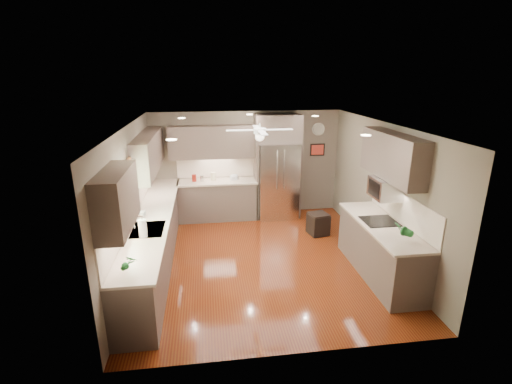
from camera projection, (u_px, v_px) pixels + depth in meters
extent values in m
plane|color=#4C160A|center=(262.00, 259.00, 6.97)|extent=(5.00, 5.00, 0.00)
plane|color=white|center=(262.00, 125.00, 6.20)|extent=(5.00, 5.00, 0.00)
plane|color=#6A5F51|center=(246.00, 164.00, 8.94)|extent=(4.50, 0.00, 4.50)
plane|color=#6A5F51|center=(295.00, 264.00, 4.23)|extent=(4.50, 0.00, 4.50)
plane|color=#6A5F51|center=(131.00, 202.00, 6.29)|extent=(0.00, 5.00, 5.00)
plane|color=#6A5F51|center=(382.00, 191.00, 6.88)|extent=(0.00, 5.00, 5.00)
cylinder|color=maroon|center=(194.00, 178.00, 8.57)|extent=(0.10, 0.10, 0.16)
cylinder|color=silver|center=(202.00, 178.00, 8.58)|extent=(0.11, 0.11, 0.14)
cylinder|color=beige|center=(213.00, 176.00, 8.67)|extent=(0.14, 0.14, 0.19)
imported|color=white|center=(143.00, 213.00, 6.41)|extent=(0.09, 0.09, 0.17)
imported|color=#195A22|center=(129.00, 263.00, 4.59)|extent=(0.18, 0.15, 0.30)
imported|color=#195A22|center=(403.00, 230.00, 5.51)|extent=(0.23, 0.21, 0.34)
imported|color=beige|center=(234.00, 179.00, 8.70)|extent=(0.28, 0.28, 0.05)
cube|color=brown|center=(154.00, 240.00, 6.72)|extent=(0.60, 4.70, 0.90)
cube|color=beige|center=(153.00, 216.00, 6.58)|extent=(0.65, 4.70, 0.04)
cube|color=beige|center=(134.00, 202.00, 6.45)|extent=(0.02, 4.70, 0.50)
cube|color=brown|center=(218.00, 200.00, 8.81)|extent=(1.85, 0.60, 0.90)
cube|color=beige|center=(217.00, 182.00, 8.65)|extent=(1.85, 0.65, 0.04)
cube|color=beige|center=(216.00, 167.00, 8.85)|extent=(1.85, 0.02, 0.50)
cube|color=brown|center=(117.00, 200.00, 4.63)|extent=(0.33, 1.20, 0.75)
cube|color=brown|center=(149.00, 153.00, 7.37)|extent=(0.33, 2.40, 0.75)
cube|color=brown|center=(216.00, 142.00, 8.52)|extent=(2.15, 0.33, 0.75)
cube|color=brown|center=(392.00, 156.00, 6.10)|extent=(0.33, 1.70, 0.75)
cube|color=#BFF2B2|center=(124.00, 194.00, 5.73)|extent=(0.01, 1.00, 0.80)
cube|color=brown|center=(123.00, 167.00, 5.60)|extent=(0.05, 1.12, 0.06)
cube|color=brown|center=(129.00, 220.00, 5.87)|extent=(0.05, 1.12, 0.06)
cube|color=brown|center=(119.00, 205.00, 5.24)|extent=(0.05, 0.06, 0.80)
cube|color=brown|center=(132.00, 184.00, 6.24)|extent=(0.05, 0.06, 0.80)
cube|color=silver|center=(148.00, 230.00, 5.96)|extent=(0.50, 0.70, 0.03)
cube|color=#262626|center=(148.00, 232.00, 5.97)|extent=(0.44, 0.62, 0.05)
cylinder|color=silver|center=(135.00, 223.00, 5.90)|extent=(0.02, 0.02, 0.24)
cylinder|color=silver|center=(138.00, 216.00, 5.87)|extent=(0.16, 0.02, 0.02)
cube|color=silver|center=(277.00, 180.00, 8.80)|extent=(0.92, 0.72, 1.82)
cube|color=black|center=(280.00, 195.00, 8.55)|extent=(0.88, 0.02, 0.02)
cube|color=black|center=(281.00, 170.00, 8.37)|extent=(0.01, 0.02, 1.00)
cylinder|color=silver|center=(277.00, 170.00, 8.32)|extent=(0.02, 0.02, 0.90)
cylinder|color=silver|center=(284.00, 170.00, 8.35)|extent=(0.02, 0.02, 0.90)
cube|color=brown|center=(278.00, 128.00, 8.48)|extent=(1.04, 0.60, 0.63)
cube|color=brown|center=(256.00, 180.00, 8.79)|extent=(0.06, 0.60, 1.82)
cube|color=brown|center=(297.00, 179.00, 8.92)|extent=(0.06, 0.60, 1.82)
cube|color=brown|center=(380.00, 250.00, 6.32)|extent=(0.65, 2.20, 0.90)
cube|color=beige|center=(382.00, 225.00, 6.18)|extent=(0.70, 2.20, 0.04)
cube|color=beige|center=(403.00, 208.00, 6.13)|extent=(0.02, 2.20, 0.50)
cube|color=black|center=(380.00, 221.00, 6.26)|extent=(0.56, 0.52, 0.01)
cube|color=silver|center=(386.00, 188.00, 6.26)|extent=(0.42, 0.55, 0.34)
cube|color=black|center=(374.00, 189.00, 6.23)|extent=(0.02, 0.40, 0.26)
cylinder|color=white|center=(260.00, 125.00, 6.50)|extent=(0.03, 0.03, 0.08)
cylinder|color=white|center=(260.00, 131.00, 6.53)|extent=(0.22, 0.22, 0.10)
sphere|color=white|center=(260.00, 137.00, 6.56)|extent=(0.16, 0.16, 0.16)
cube|color=white|center=(279.00, 130.00, 6.57)|extent=(0.48, 0.11, 0.01)
cube|color=white|center=(257.00, 127.00, 6.85)|extent=(0.11, 0.48, 0.01)
cube|color=white|center=(240.00, 130.00, 6.48)|extent=(0.48, 0.11, 0.01)
cube|color=white|center=(263.00, 133.00, 6.19)|extent=(0.11, 0.48, 0.01)
cylinder|color=white|center=(182.00, 118.00, 7.25)|extent=(0.14, 0.14, 0.01)
cylinder|color=white|center=(315.00, 116.00, 7.60)|extent=(0.14, 0.14, 0.01)
cylinder|color=white|center=(171.00, 140.00, 4.89)|extent=(0.14, 0.14, 0.01)
cylinder|color=white|center=(366.00, 135.00, 5.24)|extent=(0.14, 0.14, 0.01)
cylinder|color=white|center=(250.00, 114.00, 7.90)|extent=(0.14, 0.14, 0.01)
cylinder|color=white|center=(318.00, 129.00, 8.91)|extent=(0.30, 0.03, 0.30)
cylinder|color=silver|center=(319.00, 129.00, 8.90)|extent=(0.29, 0.00, 0.29)
cube|color=black|center=(317.00, 150.00, 9.06)|extent=(0.36, 0.03, 0.30)
cube|color=red|center=(318.00, 150.00, 9.04)|extent=(0.30, 0.01, 0.24)
cube|color=black|center=(318.00, 224.00, 7.99)|extent=(0.46, 0.46, 0.44)
cube|color=black|center=(319.00, 214.00, 7.92)|extent=(0.44, 0.44, 0.03)
cylinder|color=white|center=(143.00, 228.00, 5.63)|extent=(0.12, 0.12, 0.29)
cylinder|color=silver|center=(143.00, 228.00, 5.63)|extent=(0.02, 0.02, 0.31)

